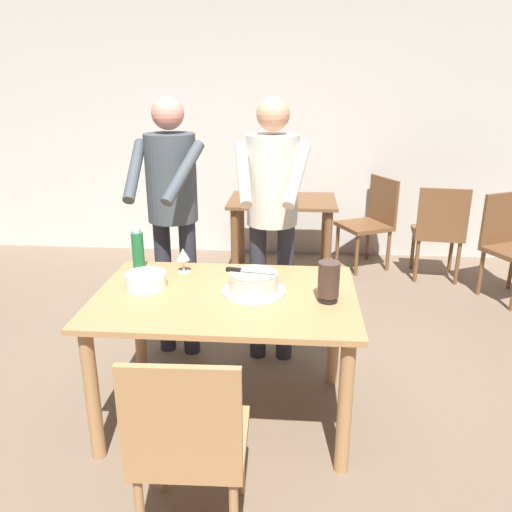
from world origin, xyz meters
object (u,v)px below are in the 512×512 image
cake_on_platter (254,283)px  cake_knife (240,270)px  wine_glass_near (183,255)px  water_bottle (138,250)px  chair_near_side (189,441)px  background_chair_0 (511,242)px  background_table (282,216)px  person_cutting_cake (272,204)px  hurricane_lamp (329,282)px  main_dining_table (226,314)px  plate_stack (146,280)px  person_standing_beside (172,201)px  background_chair_2 (371,219)px  background_chair_1 (439,229)px

cake_on_platter → cake_knife: cake_knife is taller
wine_glass_near → water_bottle: water_bottle is taller
chair_near_side → background_chair_0: same height
cake_on_platter → chair_near_side: 0.95m
background_table → background_chair_0: size_ratio=1.11×
cake_on_platter → cake_knife: 0.10m
chair_near_side → person_cutting_cake: bearing=80.9°
cake_on_platter → water_bottle: water_bottle is taller
cake_knife → chair_near_side: bearing=-97.0°
background_table → background_chair_0: 2.01m
hurricane_lamp → cake_on_platter: bearing=167.0°
wine_glass_near → background_chair_0: background_chair_0 is taller
cake_knife → background_table: bearing=86.1°
main_dining_table → wine_glass_near: size_ratio=9.51×
plate_stack → person_standing_beside: person_standing_beside is taller
person_cutting_cake → background_table: (0.02, 1.62, -0.50)m
person_cutting_cake → chair_near_side: 1.64m
person_standing_beside → background_table: person_standing_beside is taller
main_dining_table → person_cutting_cake: bearing=73.0°
wine_glass_near → water_bottle: 0.28m
hurricane_lamp → background_chair_0: hurricane_lamp is taller
background_table → background_chair_0: (1.97, -0.40, -0.09)m
wine_glass_near → main_dining_table: bearing=-46.8°
cake_knife → water_bottle: water_bottle is taller
chair_near_side → background_chair_0: (2.23, 2.73, 0.00)m
background_chair_2 → background_chair_0: bearing=-31.7°
hurricane_lamp → person_standing_beside: bearing=142.1°
hurricane_lamp → main_dining_table: bearing=174.8°
hurricane_lamp → background_chair_1: 2.60m
cake_on_platter → plate_stack: size_ratio=1.55×
cake_on_platter → background_chair_2: background_chair_2 is taller
plate_stack → water_bottle: size_ratio=0.88×
cake_on_platter → background_chair_0: size_ratio=0.38×
background_table → background_chair_2: bearing=17.5°
cake_on_platter → person_cutting_cake: bearing=84.4°
main_dining_table → background_chair_2: bearing=66.8°
person_standing_beside → cake_knife: bearing=-52.0°
wine_glass_near → background_table: 2.07m
wine_glass_near → background_chair_2: size_ratio=0.16×
water_bottle → background_chair_2: bearing=53.1°
main_dining_table → hurricane_lamp: bearing=-5.2°
background_chair_1 → background_chair_2: size_ratio=1.00×
cake_knife → chair_near_side: (-0.11, -0.89, -0.37)m
main_dining_table → background_chair_2: (1.10, 2.57, -0.14)m
main_dining_table → background_chair_2: background_chair_2 is taller
person_standing_beside → wine_glass_near: bearing=-69.6°
cake_on_platter → main_dining_table: bearing=-164.3°
cake_knife → background_chair_2: (1.03, 2.51, -0.37)m
chair_near_side → wine_glass_near: bearing=102.4°
cake_on_platter → plate_stack: bearing=178.0°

